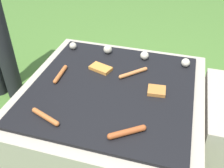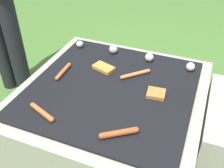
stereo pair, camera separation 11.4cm
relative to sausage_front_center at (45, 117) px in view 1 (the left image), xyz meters
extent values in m
plane|color=#47702D|center=(0.23, 0.33, -0.46)|extent=(14.00, 14.00, 0.00)
cube|color=#A89E8C|center=(0.23, 0.33, -0.24)|extent=(0.99, 0.99, 0.43)
cube|color=black|center=(0.23, 0.33, -0.02)|extent=(0.87, 0.87, 0.02)
cylinder|color=black|center=(-0.63, 0.58, -0.05)|extent=(0.12, 0.12, 0.81)
cylinder|color=#B7602D|center=(-0.08, 0.35, 0.00)|extent=(0.03, 0.15, 0.02)
sphere|color=#B7602D|center=(-0.09, 0.42, 0.00)|extent=(0.02, 0.02, 0.02)
sphere|color=#B7602D|center=(-0.08, 0.27, 0.00)|extent=(0.02, 0.02, 0.02)
cylinder|color=#C6753D|center=(0.32, 0.48, 0.00)|extent=(0.14, 0.14, 0.02)
sphere|color=#C6753D|center=(0.26, 0.42, 0.00)|extent=(0.02, 0.02, 0.02)
sphere|color=#C6753D|center=(0.38, 0.54, 0.00)|extent=(0.02, 0.02, 0.02)
cylinder|color=#B7602D|center=(0.00, 0.00, 0.00)|extent=(0.15, 0.08, 0.02)
sphere|color=#B7602D|center=(0.07, -0.03, 0.00)|extent=(0.02, 0.02, 0.02)
sphere|color=#B7602D|center=(-0.07, 0.03, 0.00)|extent=(0.02, 0.02, 0.02)
cylinder|color=#A34C23|center=(0.39, 0.01, 0.00)|extent=(0.14, 0.11, 0.03)
sphere|color=#A34C23|center=(0.46, 0.06, 0.00)|extent=(0.03, 0.03, 0.03)
sphere|color=#A34C23|center=(0.33, -0.03, 0.00)|extent=(0.03, 0.03, 0.03)
cube|color=#D18438|center=(0.12, 0.47, 0.00)|extent=(0.14, 0.11, 0.02)
cube|color=#B27033|center=(0.48, 0.35, 0.00)|extent=(0.10, 0.09, 0.02)
sphere|color=beige|center=(-0.14, 0.66, 0.01)|extent=(0.05, 0.05, 0.05)
sphere|color=beige|center=(0.10, 0.67, 0.02)|extent=(0.06, 0.06, 0.06)
sphere|color=beige|center=(0.35, 0.67, 0.01)|extent=(0.05, 0.05, 0.05)
sphere|color=beige|center=(0.61, 0.65, 0.01)|extent=(0.05, 0.05, 0.05)
camera|label=1|loc=(0.55, -0.77, 0.86)|focal=42.00mm
camera|label=2|loc=(0.66, -0.74, 0.86)|focal=42.00mm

